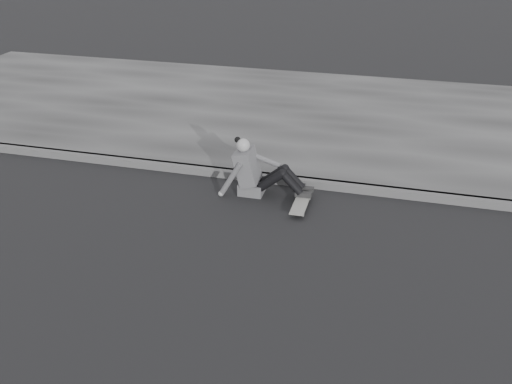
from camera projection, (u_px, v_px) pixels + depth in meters
The scene contains 5 objects.
ground at pixel (490, 317), 6.04m from camera, with size 80.00×80.00×0.00m, color black.
curb at pixel (473, 201), 8.23m from camera, with size 24.00×0.16×0.12m, color #4E4E4E.
sidewalk at pixel (461, 129), 10.83m from camera, with size 24.00×6.00×0.12m, color #3C3C3C.
skateboard at pixel (301, 203), 8.17m from camera, with size 0.20×0.78×0.09m.
seated_woman at pixel (256, 172), 8.41m from camera, with size 1.38×0.46×0.88m.
Camera 1 is at (-1.19, -5.24, 3.94)m, focal length 40.00 mm.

